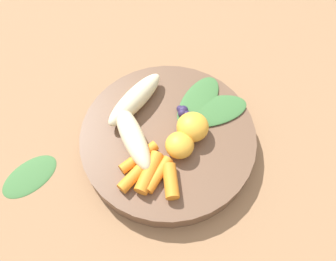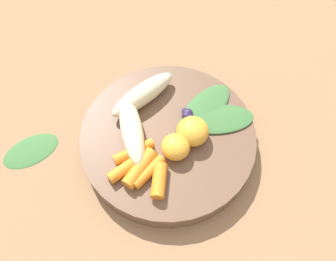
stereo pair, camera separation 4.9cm
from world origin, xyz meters
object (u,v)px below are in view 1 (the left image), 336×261
at_px(banana_peeled_right, 135,99).
at_px(bowl, 168,139).
at_px(kale_leaf_stray, 29,176).
at_px(banana_peeled_left, 132,136).
at_px(orange_segment_near, 192,126).

bearing_deg(banana_peeled_right, bowl, 81.07).
bearing_deg(bowl, banana_peeled_right, 41.35).
bearing_deg(bowl, kale_leaf_stray, 102.15).
distance_m(banana_peeled_right, kale_leaf_stray, 0.19).
bearing_deg(banana_peeled_left, kale_leaf_stray, -98.95).
relative_size(orange_segment_near, kale_leaf_stray, 0.54).
bearing_deg(banana_peeled_left, orange_segment_near, 76.76).
xyz_separation_m(banana_peeled_right, orange_segment_near, (-0.05, -0.08, 0.00)).
relative_size(bowl, banana_peeled_right, 2.26).
xyz_separation_m(orange_segment_near, kale_leaf_stray, (-0.05, 0.24, -0.05)).
height_order(bowl, banana_peeled_right, banana_peeled_right).
xyz_separation_m(banana_peeled_left, kale_leaf_stray, (-0.03, 0.16, -0.05)).
relative_size(bowl, banana_peeled_left, 2.26).
xyz_separation_m(bowl, orange_segment_near, (0.00, -0.04, 0.03)).
bearing_deg(banana_peeled_right, banana_peeled_left, 36.36).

